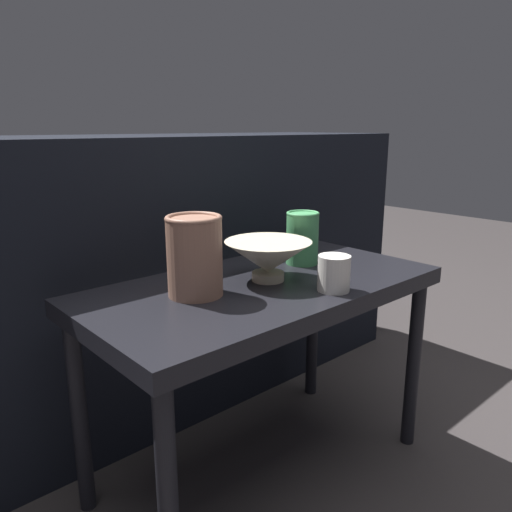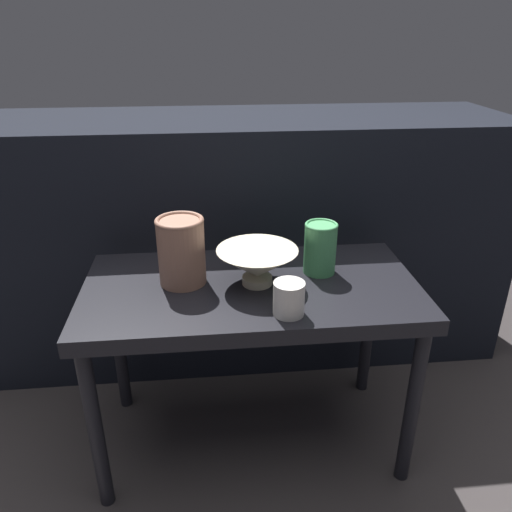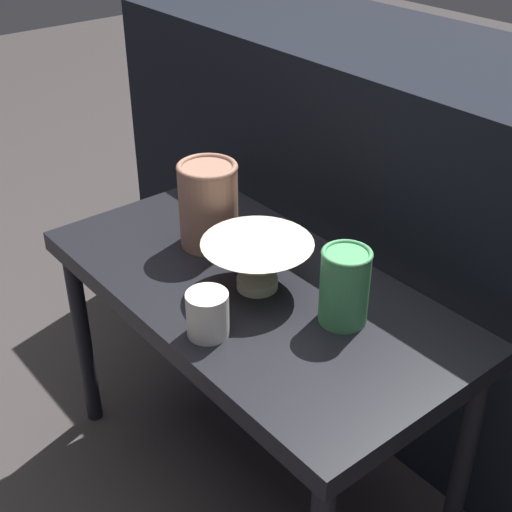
% 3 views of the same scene
% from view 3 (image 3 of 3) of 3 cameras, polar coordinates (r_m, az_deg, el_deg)
% --- Properties ---
extents(ground_plane, '(8.00, 8.00, 0.00)m').
position_cam_3_polar(ground_plane, '(1.65, -0.27, -17.10)').
color(ground_plane, '#383333').
extents(table, '(0.84, 0.43, 0.51)m').
position_cam_3_polar(table, '(1.34, -0.32, -4.22)').
color(table, black).
rests_on(table, ground_plane).
extents(couch_backdrop, '(1.80, 0.50, 0.83)m').
position_cam_3_polar(couch_backdrop, '(1.69, 13.86, 1.56)').
color(couch_backdrop, black).
rests_on(couch_backdrop, ground_plane).
extents(bowl, '(0.20, 0.20, 0.09)m').
position_cam_3_polar(bowl, '(1.27, 0.05, -0.46)').
color(bowl, beige).
rests_on(bowl, table).
extents(vase_textured_left, '(0.12, 0.12, 0.17)m').
position_cam_3_polar(vase_textured_left, '(1.40, -3.83, 4.23)').
color(vase_textured_left, '#996B56').
rests_on(vase_textured_left, table).
extents(vase_colorful_right, '(0.08, 0.08, 0.14)m').
position_cam_3_polar(vase_colorful_right, '(1.19, 7.11, -2.36)').
color(vase_colorful_right, '#47995B').
rests_on(vase_colorful_right, table).
extents(cup, '(0.07, 0.07, 0.08)m').
position_cam_3_polar(cup, '(1.17, -3.89, -4.66)').
color(cup, silver).
rests_on(cup, table).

